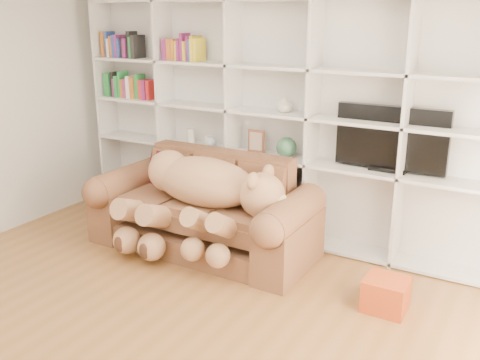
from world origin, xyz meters
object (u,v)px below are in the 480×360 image
Objects in this scene: tv at (391,139)px; teddy_bear at (200,193)px; sofa at (205,214)px; gift_box at (386,294)px.

teddy_bear is at bearing -150.14° from tv.
gift_box is at bearing -8.01° from sofa.
tv is at bearing 26.82° from teddy_bear.
gift_box is 0.33× the size of tv.
sofa is at bearing 171.99° from gift_box.
sofa is 6.73× the size of gift_box.
tv reaches higher than sofa.
tv is (1.51, 0.87, 0.52)m from teddy_bear.
tv reaches higher than teddy_bear.
teddy_bear is 1.57× the size of tv.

